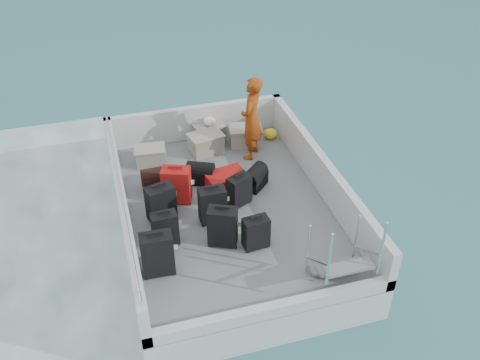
{
  "coord_description": "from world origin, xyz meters",
  "views": [
    {
      "loc": [
        -1.81,
        -6.94,
        6.37
      ],
      "look_at": [
        0.29,
        0.2,
        1.0
      ],
      "focal_mm": 40.0,
      "sensor_mm": 36.0,
      "label": 1
    }
  ],
  "objects_px": {
    "suitcase_1": "(165,230)",
    "crate_1": "(206,144)",
    "suitcase_4": "(213,206)",
    "suitcase_8": "(226,180)",
    "crate_3": "(245,137)",
    "suitcase_5": "(177,185)",
    "suitcase_0": "(157,255)",
    "suitcase_3": "(223,227)",
    "suitcase_2": "(161,204)",
    "suitcase_7": "(239,191)",
    "passenger": "(251,119)",
    "suitcase_6": "(256,233)",
    "crate_2": "(210,134)",
    "crate_0": "(150,157)"
  },
  "relations": [
    {
      "from": "suitcase_0",
      "to": "suitcase_7",
      "type": "distance_m",
      "value": 2.02
    },
    {
      "from": "suitcase_3",
      "to": "suitcase_4",
      "type": "height_order",
      "value": "suitcase_3"
    },
    {
      "from": "suitcase_1",
      "to": "suitcase_3",
      "type": "relative_size",
      "value": 0.88
    },
    {
      "from": "crate_0",
      "to": "crate_1",
      "type": "relative_size",
      "value": 0.89
    },
    {
      "from": "suitcase_2",
      "to": "crate_0",
      "type": "xyz_separation_m",
      "value": [
        0.07,
        1.7,
        -0.16
      ]
    },
    {
      "from": "crate_3",
      "to": "crate_2",
      "type": "bearing_deg",
      "value": 152.54
    },
    {
      "from": "suitcase_4",
      "to": "suitcase_8",
      "type": "bearing_deg",
      "value": 62.29
    },
    {
      "from": "suitcase_3",
      "to": "suitcase_0",
      "type": "bearing_deg",
      "value": -138.34
    },
    {
      "from": "suitcase_8",
      "to": "suitcase_4",
      "type": "bearing_deg",
      "value": 141.29
    },
    {
      "from": "suitcase_8",
      "to": "crate_1",
      "type": "distance_m",
      "value": 1.22
    },
    {
      "from": "suitcase_5",
      "to": "crate_3",
      "type": "bearing_deg",
      "value": 61.11
    },
    {
      "from": "crate_0",
      "to": "suitcase_7",
      "type": "bearing_deg",
      "value": -52.6
    },
    {
      "from": "suitcase_0",
      "to": "passenger",
      "type": "bearing_deg",
      "value": 52.51
    },
    {
      "from": "suitcase_8",
      "to": "crate_3",
      "type": "distance_m",
      "value": 1.47
    },
    {
      "from": "crate_1",
      "to": "crate_3",
      "type": "distance_m",
      "value": 0.82
    },
    {
      "from": "suitcase_1",
      "to": "suitcase_2",
      "type": "relative_size",
      "value": 0.92
    },
    {
      "from": "suitcase_1",
      "to": "crate_1",
      "type": "bearing_deg",
      "value": 60.8
    },
    {
      "from": "suitcase_0",
      "to": "suitcase_4",
      "type": "distance_m",
      "value": 1.4
    },
    {
      "from": "suitcase_4",
      "to": "suitcase_7",
      "type": "xyz_separation_m",
      "value": [
        0.54,
        0.31,
        -0.04
      ]
    },
    {
      "from": "suitcase_2",
      "to": "suitcase_7",
      "type": "bearing_deg",
      "value": -13.82
    },
    {
      "from": "crate_2",
      "to": "suitcase_6",
      "type": "bearing_deg",
      "value": -91.14
    },
    {
      "from": "suitcase_2",
      "to": "suitcase_8",
      "type": "distance_m",
      "value": 1.4
    },
    {
      "from": "suitcase_0",
      "to": "suitcase_4",
      "type": "xyz_separation_m",
      "value": [
        1.05,
        0.92,
        -0.04
      ]
    },
    {
      "from": "suitcase_5",
      "to": "suitcase_8",
      "type": "height_order",
      "value": "suitcase_5"
    },
    {
      "from": "suitcase_6",
      "to": "crate_2",
      "type": "distance_m",
      "value": 3.27
    },
    {
      "from": "suitcase_0",
      "to": "suitcase_3",
      "type": "distance_m",
      "value": 1.12
    },
    {
      "from": "suitcase_8",
      "to": "suitcase_2",
      "type": "bearing_deg",
      "value": 104.07
    },
    {
      "from": "suitcase_3",
      "to": "passenger",
      "type": "height_order",
      "value": "passenger"
    },
    {
      "from": "suitcase_1",
      "to": "passenger",
      "type": "xyz_separation_m",
      "value": [
        2.03,
        2.06,
        0.53
      ]
    },
    {
      "from": "suitcase_4",
      "to": "suitcase_2",
      "type": "bearing_deg",
      "value": 160.31
    },
    {
      "from": "suitcase_3",
      "to": "suitcase_5",
      "type": "bearing_deg",
      "value": 134.07
    },
    {
      "from": "suitcase_6",
      "to": "suitcase_8",
      "type": "height_order",
      "value": "suitcase_6"
    },
    {
      "from": "crate_0",
      "to": "passenger",
      "type": "distance_m",
      "value": 2.05
    },
    {
      "from": "suitcase_4",
      "to": "suitcase_8",
      "type": "distance_m",
      "value": 1.01
    },
    {
      "from": "suitcase_4",
      "to": "crate_0",
      "type": "relative_size",
      "value": 1.19
    },
    {
      "from": "suitcase_8",
      "to": "passenger",
      "type": "distance_m",
      "value": 1.31
    },
    {
      "from": "suitcase_0",
      "to": "suitcase_4",
      "type": "bearing_deg",
      "value": 44.25
    },
    {
      "from": "suitcase_4",
      "to": "crate_3",
      "type": "xyz_separation_m",
      "value": [
        1.21,
        2.14,
        -0.14
      ]
    },
    {
      "from": "passenger",
      "to": "crate_1",
      "type": "bearing_deg",
      "value": -81.63
    },
    {
      "from": "suitcase_1",
      "to": "suitcase_3",
      "type": "bearing_deg",
      "value": -18.06
    },
    {
      "from": "crate_3",
      "to": "suitcase_5",
      "type": "bearing_deg",
      "value": -139.2
    },
    {
      "from": "crate_0",
      "to": "passenger",
      "type": "xyz_separation_m",
      "value": [
        1.93,
        -0.26,
        0.66
      ]
    },
    {
      "from": "suitcase_2",
      "to": "suitcase_3",
      "type": "relative_size",
      "value": 0.96
    },
    {
      "from": "suitcase_1",
      "to": "suitcase_7",
      "type": "height_order",
      "value": "suitcase_1"
    },
    {
      "from": "suitcase_0",
      "to": "suitcase_1",
      "type": "relative_size",
      "value": 1.2
    },
    {
      "from": "crate_1",
      "to": "crate_2",
      "type": "xyz_separation_m",
      "value": [
        0.17,
        0.39,
        -0.01
      ]
    },
    {
      "from": "suitcase_2",
      "to": "crate_2",
      "type": "relative_size",
      "value": 1.16
    },
    {
      "from": "suitcase_5",
      "to": "passenger",
      "type": "bearing_deg",
      "value": 51.86
    },
    {
      "from": "suitcase_7",
      "to": "passenger",
      "type": "relative_size",
      "value": 0.35
    },
    {
      "from": "crate_0",
      "to": "crate_1",
      "type": "xyz_separation_m",
      "value": [
        1.12,
        0.11,
        0.02
      ]
    }
  ]
}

